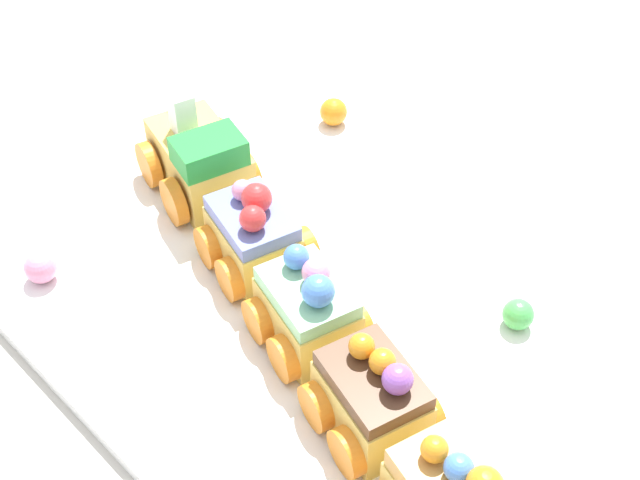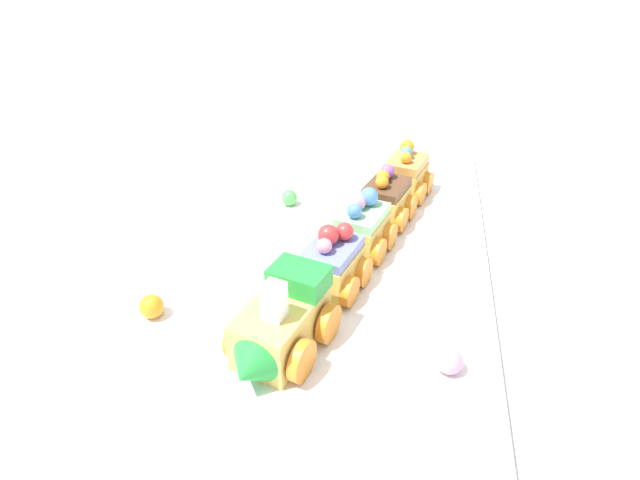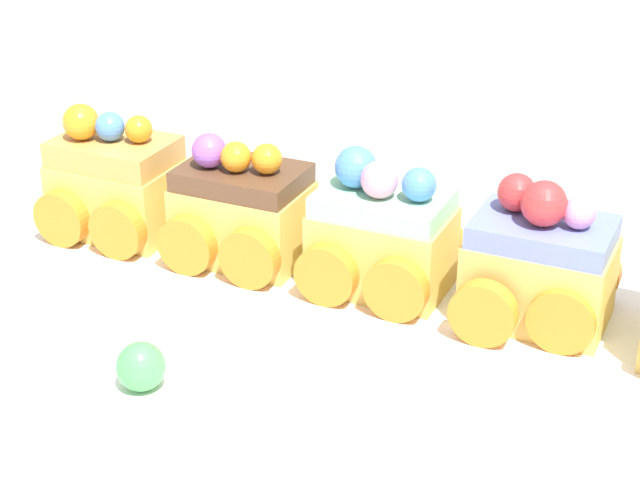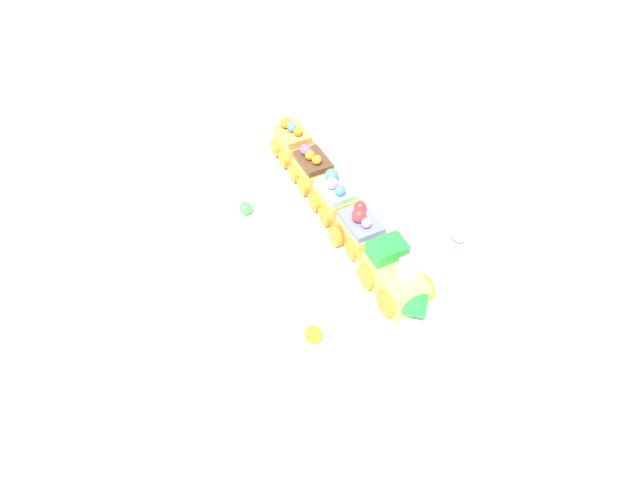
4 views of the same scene
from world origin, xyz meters
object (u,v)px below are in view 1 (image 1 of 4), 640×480
at_px(gumball_pink, 40,267).
at_px(cake_car_chocolate, 372,400).
at_px(gumball_green, 518,314).
at_px(gumball_orange, 334,112).
at_px(cake_car_blueberry, 253,238).
at_px(cake_train_locomotive, 194,157).
at_px(cake_car_mint, 308,312).

bearing_deg(gumball_pink, cake_car_chocolate, -162.43).
bearing_deg(gumball_green, gumball_orange, -15.88).
bearing_deg(cake_car_chocolate, cake_car_blueberry, 0.09).
bearing_deg(gumball_green, cake_car_chocolate, 84.06).
bearing_deg(cake_train_locomotive, cake_car_blueberry, -179.97).
distance_m(cake_car_chocolate, gumball_green, 0.13).
distance_m(gumball_orange, gumball_pink, 0.28).
height_order(cake_car_mint, gumball_green, cake_car_mint).
distance_m(cake_car_blueberry, gumball_orange, 0.18).
bearing_deg(gumball_green, cake_car_mint, 50.77).
height_order(cake_train_locomotive, gumball_green, cake_train_locomotive).
relative_size(cake_train_locomotive, cake_car_blueberry, 1.52).
bearing_deg(cake_car_blueberry, gumball_green, -137.06).
bearing_deg(gumball_orange, cake_car_blueberry, 116.90).
bearing_deg(cake_car_mint, cake_train_locomotive, 0.07).
xyz_separation_m(cake_car_mint, gumball_pink, (0.17, 0.10, -0.02)).
xyz_separation_m(cake_car_blueberry, gumball_green, (-0.17, -0.09, -0.02)).
xyz_separation_m(cake_car_blueberry, gumball_orange, (0.08, -0.16, -0.02)).
height_order(gumball_pink, gumball_green, gumball_pink).
distance_m(cake_train_locomotive, cake_car_mint, 0.18).
height_order(cake_train_locomotive, cake_car_mint, cake_train_locomotive).
xyz_separation_m(cake_train_locomotive, gumball_green, (-0.27, -0.06, -0.02)).
xyz_separation_m(cake_car_chocolate, gumball_green, (-0.01, -0.13, -0.02)).
bearing_deg(cake_car_blueberry, gumball_orange, -48.51).
height_order(cake_car_chocolate, gumball_pink, cake_car_chocolate).
height_order(cake_car_blueberry, gumball_pink, cake_car_blueberry).
relative_size(cake_car_blueberry, cake_car_mint, 1.00).
bearing_deg(cake_train_locomotive, gumball_pink, 106.96).
relative_size(cake_train_locomotive, gumball_green, 5.76).
xyz_separation_m(cake_train_locomotive, gumball_orange, (-0.02, -0.13, -0.02)).
height_order(cake_car_blueberry, gumball_orange, cake_car_blueberry).
bearing_deg(gumball_pink, gumball_green, -141.49).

